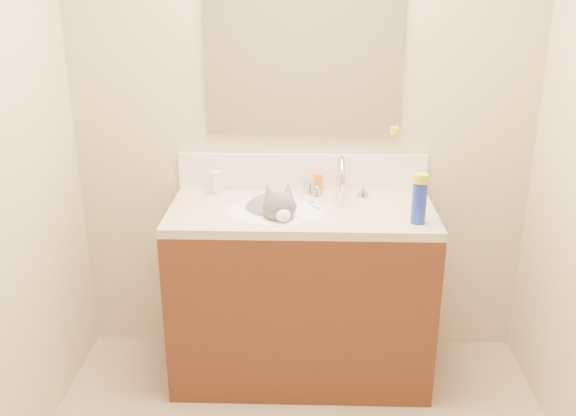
# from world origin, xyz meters

# --- Properties ---
(room_shell) EXTENTS (2.24, 2.54, 2.52)m
(room_shell) POSITION_xyz_m (0.00, 0.00, 1.49)
(room_shell) COLOR #BDAD8D
(room_shell) RESTS_ON ground
(vanity_cabinet) EXTENTS (1.20, 0.55, 0.82)m
(vanity_cabinet) POSITION_xyz_m (0.00, 0.97, 0.41)
(vanity_cabinet) COLOR #4C2514
(vanity_cabinet) RESTS_ON ground
(counter_slab) EXTENTS (1.20, 0.55, 0.04)m
(counter_slab) POSITION_xyz_m (0.00, 0.97, 0.84)
(counter_slab) COLOR #C2B498
(counter_slab) RESTS_ON vanity_cabinet
(basin) EXTENTS (0.45, 0.36, 0.14)m
(basin) POSITION_xyz_m (-0.12, 0.94, 0.79)
(basin) COLOR white
(basin) RESTS_ON vanity_cabinet
(faucet) EXTENTS (0.28, 0.20, 0.21)m
(faucet) POSITION_xyz_m (0.18, 1.11, 0.95)
(faucet) COLOR silver
(faucet) RESTS_ON counter_slab
(cat) EXTENTS (0.38, 0.42, 0.31)m
(cat) POSITION_xyz_m (-0.13, 0.97, 0.83)
(cat) COLOR #585658
(cat) RESTS_ON basin
(backsplash) EXTENTS (1.20, 0.02, 0.18)m
(backsplash) POSITION_xyz_m (0.00, 1.24, 0.95)
(backsplash) COLOR white
(backsplash) RESTS_ON counter_slab
(mirror) EXTENTS (0.90, 0.02, 0.80)m
(mirror) POSITION_xyz_m (0.00, 1.24, 1.54)
(mirror) COLOR white
(mirror) RESTS_ON room_shell
(pill_bottle) EXTENTS (0.08, 0.08, 0.11)m
(pill_bottle) POSITION_xyz_m (-0.41, 1.17, 0.92)
(pill_bottle) COLOR silver
(pill_bottle) RESTS_ON counter_slab
(pill_label) EXTENTS (0.07, 0.07, 0.04)m
(pill_label) POSITION_xyz_m (-0.41, 1.17, 0.90)
(pill_label) COLOR orange
(pill_label) RESTS_ON pill_bottle
(silver_jar) EXTENTS (0.06, 0.06, 0.05)m
(silver_jar) POSITION_xyz_m (0.02, 1.18, 0.89)
(silver_jar) COLOR #B7B7BC
(silver_jar) RESTS_ON counter_slab
(amber_bottle) EXTENTS (0.05, 0.05, 0.10)m
(amber_bottle) POSITION_xyz_m (0.08, 1.18, 0.91)
(amber_bottle) COLOR orange
(amber_bottle) RESTS_ON counter_slab
(toothbrush) EXTENTS (0.08, 0.15, 0.01)m
(toothbrush) POSITION_xyz_m (0.04, 1.03, 0.87)
(toothbrush) COLOR silver
(toothbrush) RESTS_ON counter_slab
(toothbrush_head) EXTENTS (0.03, 0.03, 0.02)m
(toothbrush_head) POSITION_xyz_m (0.04, 1.03, 0.87)
(toothbrush_head) COLOR #5F93CB
(toothbrush_head) RESTS_ON counter_slab
(spray_can) EXTENTS (0.07, 0.07, 0.17)m
(spray_can) POSITION_xyz_m (0.50, 0.82, 0.94)
(spray_can) COLOR #182DAE
(spray_can) RESTS_ON counter_slab
(spray_cap) EXTENTS (0.07, 0.07, 0.04)m
(spray_cap) POSITION_xyz_m (0.50, 0.82, 1.06)
(spray_cap) COLOR #C3D616
(spray_cap) RESTS_ON spray_can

